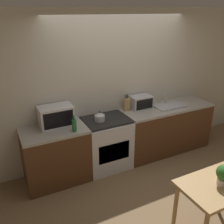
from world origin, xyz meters
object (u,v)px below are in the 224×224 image
(stove_range, at_px, (106,143))
(kettle, at_px, (100,117))
(microwave, at_px, (56,116))
(bottle, at_px, (74,125))
(toaster_oven, at_px, (141,102))
(dining_table, at_px, (218,192))

(stove_range, height_order, kettle, kettle)
(microwave, bearing_deg, bottle, -59.60)
(stove_range, relative_size, bottle, 3.57)
(microwave, relative_size, bottle, 2.02)
(kettle, xyz_separation_m, bottle, (-0.48, -0.17, 0.03))
(kettle, bearing_deg, microwave, 167.75)
(stove_range, xyz_separation_m, kettle, (-0.12, -0.02, 0.52))
(toaster_oven, bearing_deg, stove_range, -168.36)
(stove_range, xyz_separation_m, microwave, (-0.79, 0.13, 0.61))
(toaster_oven, xyz_separation_m, dining_table, (-0.26, -2.05, -0.37))
(stove_range, xyz_separation_m, dining_table, (0.52, -1.89, 0.19))
(stove_range, distance_m, bottle, 0.84)
(kettle, distance_m, microwave, 0.69)
(bottle, relative_size, toaster_oven, 0.65)
(kettle, distance_m, dining_table, 2.01)
(kettle, distance_m, toaster_oven, 0.92)
(microwave, xyz_separation_m, toaster_oven, (1.56, 0.03, -0.04))
(microwave, bearing_deg, kettle, -12.25)
(bottle, bearing_deg, stove_range, 17.19)
(kettle, height_order, bottle, bottle)
(stove_range, bearing_deg, bottle, -162.81)
(bottle, xyz_separation_m, dining_table, (1.12, -1.70, -0.35))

